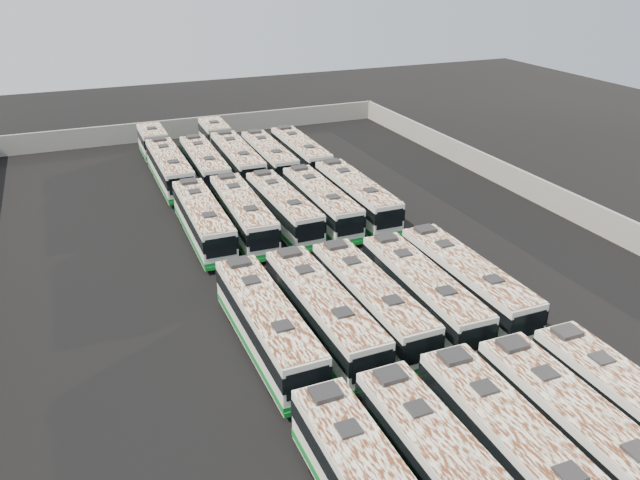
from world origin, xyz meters
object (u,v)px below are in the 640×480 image
(bus_midback_center, at_px, (283,208))
(bus_midback_right, at_px, (321,203))
(bus_midfront_center, at_px, (370,301))
(bus_back_far_right, at_px, (300,154))
(bus_front_left, at_px, (450,478))
(bus_back_right, at_px, (269,158))
(bus_front_center, at_px, (519,455))
(bus_midfront_far_left, at_px, (267,325))
(bus_midfront_left, at_px, (322,312))
(bus_front_far_right, at_px, (638,416))
(bus_midfront_right, at_px, (422,292))
(bus_midfront_far_right, at_px, (465,281))
(bus_midback_far_left, at_px, (203,220))
(bus_midback_left, at_px, (243,214))
(bus_front_right, at_px, (582,436))
(bus_midback_far_right, at_px, (356,196))
(bus_back_center, at_px, (229,151))
(bus_back_left, at_px, (204,165))
(bus_back_far_left, at_px, (164,159))

(bus_midback_center, relative_size, bus_midback_right, 0.99)
(bus_midfront_center, height_order, bus_midback_center, bus_midfront_center)
(bus_midback_center, distance_m, bus_back_far_right, 14.28)
(bus_front_left, height_order, bus_back_right, bus_front_left)
(bus_front_center, distance_m, bus_back_right, 41.14)
(bus_midfront_far_left, height_order, bus_midfront_left, bus_midfront_left)
(bus_front_far_right, xyz_separation_m, bus_back_right, (-3.18, 41.11, -0.00))
(bus_midfront_center, height_order, bus_midfront_right, bus_midfront_center)
(bus_midfront_far_right, bearing_deg, bus_midfront_left, -179.93)
(bus_midfront_center, distance_m, bus_midback_right, 15.52)
(bus_midback_far_left, xyz_separation_m, bus_midback_left, (3.05, -0.03, 0.02))
(bus_front_right, bearing_deg, bus_midfront_right, 90.08)
(bus_midback_far_left, bearing_deg, bus_midback_far_right, 0.45)
(bus_front_center, distance_m, bus_front_far_right, 6.31)
(bus_midfront_right, bearing_deg, bus_midback_center, 102.73)
(bus_midback_right, bearing_deg, bus_back_far_right, 76.41)
(bus_front_right, bearing_deg, bus_front_far_right, 0.92)
(bus_midfront_far_right, bearing_deg, bus_midfront_center, 178.73)
(bus_midfront_far_left, distance_m, bus_back_far_right, 31.00)
(bus_midfront_left, relative_size, bus_midback_center, 1.05)
(bus_midback_center, xyz_separation_m, bus_back_center, (0.03, 16.07, 0.07))
(bus_midfront_left, bearing_deg, bus_back_right, 76.41)
(bus_front_center, relative_size, bus_midback_left, 1.01)
(bus_front_center, bearing_deg, bus_midback_far_right, 78.18)
(bus_front_center, bearing_deg, bus_back_left, 95.24)
(bus_midback_right, xyz_separation_m, bus_back_far_right, (3.21, 12.94, 0.00))
(bus_front_right, height_order, bus_midfront_center, bus_front_right)
(bus_midback_left, distance_m, bus_back_far_left, 16.42)
(bus_front_right, xyz_separation_m, bus_midback_right, (0.09, 28.30, -0.02))
(bus_midback_left, bearing_deg, bus_back_far_right, 54.54)
(bus_midback_left, xyz_separation_m, bus_back_far_right, (9.60, 12.84, -0.02))
(bus_front_center, height_order, bus_back_far_right, bus_front_center)
(bus_midfront_center, xyz_separation_m, bus_back_far_right, (6.46, 28.12, -0.01))
(bus_back_far_left, distance_m, bus_back_right, 10.07)
(bus_front_right, xyz_separation_m, bus_midback_center, (-3.05, 28.45, -0.04))
(bus_midfront_center, height_order, bus_midback_far_left, bus_midfront_center)
(bus_front_far_right, xyz_separation_m, bus_midfront_center, (-6.34, 13.11, 0.03))
(bus_midback_far_left, xyz_separation_m, bus_midback_far_right, (12.57, -0.05, 0.04))
(bus_back_far_left, xyz_separation_m, bus_back_right, (9.48, -3.38, -0.06))
(bus_front_center, bearing_deg, bus_back_far_right, 81.95)
(bus_midfront_far_right, bearing_deg, bus_midback_right, 101.53)
(bus_midback_far_right, bearing_deg, bus_back_left, 127.03)
(bus_midback_left, height_order, bus_midback_far_right, bus_midback_far_right)
(bus_midback_left, bearing_deg, bus_back_center, 79.79)
(bus_midfront_left, relative_size, bus_midback_far_right, 1.00)
(bus_front_far_right, relative_size, bus_midfront_right, 0.98)
(bus_front_center, bearing_deg, bus_back_far_left, 98.96)
(bus_front_left, distance_m, bus_back_left, 41.04)
(bus_midback_far_left, distance_m, bus_back_right, 15.78)
(bus_front_center, xyz_separation_m, bus_midback_left, (-3.17, 28.29, -0.02))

